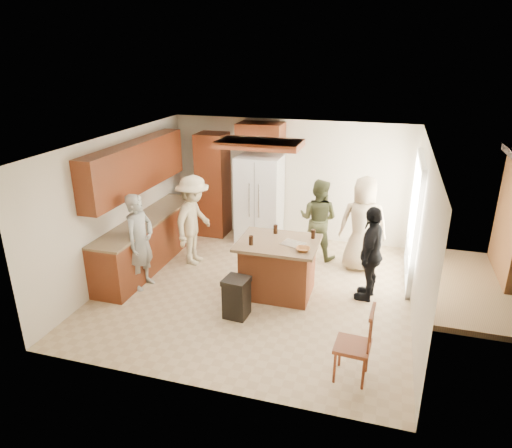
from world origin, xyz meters
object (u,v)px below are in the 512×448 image
(person_counter, at_px, (194,221))
(refrigerator, at_px, (259,199))
(person_behind_right, at_px, (363,224))
(kitchen_island, at_px, (278,267))
(trash_bin, at_px, (237,297))
(person_behind_left, at_px, (318,219))
(person_side_right, at_px, (371,253))
(person_front_left, at_px, (140,242))
(spindle_chair, at_px, (354,346))

(person_counter, height_order, refrigerator, refrigerator)
(person_behind_right, xyz_separation_m, person_counter, (-3.02, -0.61, -0.03))
(kitchen_island, relative_size, trash_bin, 2.03)
(person_behind_left, relative_size, person_counter, 0.92)
(refrigerator, distance_m, kitchen_island, 2.36)
(kitchen_island, bearing_deg, person_behind_right, 46.74)
(person_behind_left, distance_m, person_side_right, 1.69)
(refrigerator, bearing_deg, kitchen_island, -66.58)
(person_behind_left, distance_m, trash_bin, 2.63)
(person_behind_right, distance_m, person_counter, 3.08)
(person_counter, bearing_deg, kitchen_island, -108.39)
(person_behind_left, relative_size, person_behind_right, 0.89)
(person_front_left, xyz_separation_m, refrigerator, (1.33, 2.55, 0.08))
(person_front_left, xyz_separation_m, person_behind_right, (3.49, 1.73, 0.05))
(person_behind_right, bearing_deg, person_side_right, 97.48)
(person_side_right, relative_size, person_counter, 0.92)
(trash_bin, bearing_deg, person_behind_right, 52.52)
(person_front_left, distance_m, spindle_chair, 3.91)
(spindle_chair, bearing_deg, person_front_left, 159.38)
(person_front_left, distance_m, trash_bin, 1.95)
(person_side_right, xyz_separation_m, spindle_chair, (-0.05, -2.06, -0.33))
(person_behind_left, xyz_separation_m, person_side_right, (1.05, -1.32, 0.00))
(person_front_left, xyz_separation_m, person_behind_left, (2.65, 2.02, -0.04))
(person_behind_right, relative_size, trash_bin, 2.77)
(person_counter, distance_m, spindle_chair, 4.05)
(person_side_right, bearing_deg, trash_bin, -48.84)
(person_behind_left, distance_m, spindle_chair, 3.55)
(person_counter, distance_m, refrigerator, 1.67)
(person_behind_left, xyz_separation_m, person_behind_right, (0.85, -0.29, 0.09))
(kitchen_island, bearing_deg, trash_bin, -116.44)
(person_front_left, bearing_deg, person_behind_right, -55.97)
(person_behind_left, xyz_separation_m, trash_bin, (-0.82, -2.46, -0.46))
(person_behind_right, bearing_deg, refrigerator, -24.16)
(person_counter, height_order, spindle_chair, person_counter)
(kitchen_island, bearing_deg, spindle_chair, -52.06)
(refrigerator, bearing_deg, person_side_right, -38.05)
(person_side_right, distance_m, kitchen_island, 1.50)
(person_behind_right, xyz_separation_m, kitchen_island, (-1.24, -1.32, -0.40))
(refrigerator, bearing_deg, person_counter, -120.91)
(person_behind_left, relative_size, trash_bin, 2.48)
(trash_bin, bearing_deg, person_side_right, 31.29)
(kitchen_island, xyz_separation_m, trash_bin, (-0.42, -0.85, -0.16))
(person_counter, distance_m, kitchen_island, 1.95)
(refrigerator, distance_m, trash_bin, 3.09)
(person_behind_right, xyz_separation_m, refrigerator, (-2.17, 0.82, 0.03))
(refrigerator, height_order, spindle_chair, refrigerator)
(person_counter, bearing_deg, person_front_left, 160.29)
(person_behind_right, relative_size, refrigerator, 0.97)
(person_behind_left, bearing_deg, person_behind_right, 173.43)
(person_side_right, relative_size, kitchen_island, 1.22)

